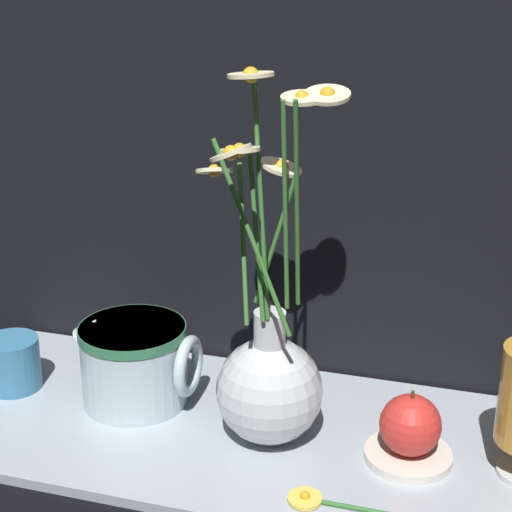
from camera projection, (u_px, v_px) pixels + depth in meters
ground_plane at (250, 438)px, 1.00m from camera, size 6.00×6.00×0.00m
shelf at (250, 434)px, 1.00m from camera, size 0.75×0.32×0.01m
vase_with_flowers at (269, 377)px, 0.95m from camera, size 0.16×0.18×0.42m
yellow_mug at (11, 363)px, 1.08m from camera, size 0.08×0.07×0.07m
ceramic_pitcher at (135, 360)px, 1.04m from camera, size 0.16×0.13×0.11m
saucer_plate at (408, 455)px, 0.94m from camera, size 0.10×0.10×0.01m
orange_fruit at (410, 425)px, 0.93m from camera, size 0.07×0.07×0.08m
loose_daisy at (318, 501)px, 0.87m from camera, size 0.12×0.04×0.01m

